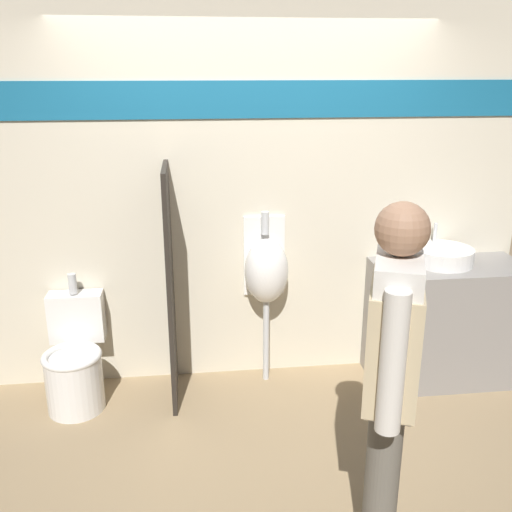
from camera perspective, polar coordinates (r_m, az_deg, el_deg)
The scene contains 9 objects.
ground_plane at distance 3.96m, azimuth 0.31°, elevation -15.37°, with size 16.00×16.00×0.00m, color #997F5B.
display_wall at distance 3.98m, azimuth -0.75°, elevation 6.20°, with size 3.96×0.07×2.70m.
sink_counter at distance 4.38m, azimuth 18.36°, elevation -6.32°, with size 1.06×0.52×0.88m.
sink_basin at distance 4.23m, azimuth 18.12°, elevation 0.05°, with size 0.43×0.43×0.25m.
cell_phone at distance 4.01m, azimuth 15.46°, elevation -1.50°, with size 0.07×0.14×0.01m.
divider_near_counter at distance 3.83m, azimuth -8.55°, elevation -3.15°, with size 0.03×0.55×1.62m.
urinal_near_counter at distance 3.98m, azimuth 1.02°, elevation -1.51°, with size 0.31×0.27×1.25m.
toilet at distance 4.10m, azimuth -17.65°, elevation -10.19°, with size 0.39×0.55×0.87m.
person_in_vest at distance 2.57m, azimuth 13.36°, elevation -10.35°, with size 0.36×0.56×1.70m.
Camera 1 is at (-0.42, -3.27, 2.20)m, focal length 40.00 mm.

